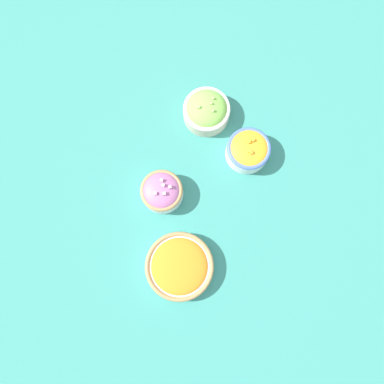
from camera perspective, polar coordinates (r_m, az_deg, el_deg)
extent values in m
plane|color=#337F75|center=(1.04, 0.00, -0.30)|extent=(3.00, 3.00, 0.00)
cylinder|color=white|center=(1.00, -1.90, -11.23)|extent=(0.18, 0.18, 0.04)
torus|color=#997A4C|center=(0.98, -1.93, -11.24)|extent=(0.18, 0.18, 0.01)
ellipsoid|color=orange|center=(0.98, -1.93, -11.24)|extent=(0.15, 0.15, 0.03)
cylinder|color=white|center=(1.02, -4.57, -0.03)|extent=(0.11, 0.11, 0.05)
torus|color=#997A4C|center=(0.99, -4.68, 0.23)|extent=(0.11, 0.11, 0.01)
ellipsoid|color=#9E5B8E|center=(0.99, -4.68, 0.23)|extent=(0.10, 0.10, 0.04)
cube|color=#C699C1|center=(0.97, -5.64, -0.21)|extent=(0.01, 0.01, 0.01)
cube|color=#C699C1|center=(0.97, -3.38, 0.76)|extent=(0.01, 0.01, 0.01)
cube|color=#C699C1|center=(0.97, -4.26, -0.23)|extent=(0.01, 0.01, 0.01)
cube|color=#C699C1|center=(0.98, -4.67, 1.78)|extent=(0.01, 0.01, 0.01)
cube|color=#C699C1|center=(0.97, -4.43, 1.02)|extent=(0.01, 0.01, 0.01)
cylinder|color=beige|center=(1.08, 2.21, 12.05)|extent=(0.13, 0.13, 0.05)
torus|color=silver|center=(1.06, 2.26, 12.55)|extent=(0.13, 0.13, 0.01)
ellipsoid|color=#7ABC4C|center=(1.06, 2.26, 12.55)|extent=(0.11, 0.11, 0.06)
ellipsoid|color=#99D166|center=(1.03, 1.13, 12.83)|extent=(0.01, 0.01, 0.01)
ellipsoid|color=#99D166|center=(1.04, 3.26, 14.09)|extent=(0.01, 0.01, 0.01)
ellipsoid|color=#99D166|center=(1.03, 3.26, 12.28)|extent=(0.01, 0.01, 0.01)
ellipsoid|color=#99D166|center=(1.03, 2.95, 13.37)|extent=(0.01, 0.01, 0.01)
ellipsoid|color=#99D166|center=(1.03, 0.80, 12.89)|extent=(0.01, 0.01, 0.01)
cylinder|color=white|center=(1.05, 8.46, 6.16)|extent=(0.12, 0.12, 0.05)
torus|color=#4766B7|center=(1.02, 8.68, 6.59)|extent=(0.12, 0.12, 0.01)
ellipsoid|color=orange|center=(1.02, 8.68, 6.59)|extent=(0.11, 0.11, 0.03)
cube|color=#F4A828|center=(1.01, 8.67, 7.58)|extent=(0.01, 0.01, 0.01)
cube|color=#F4A828|center=(1.00, 9.03, 5.96)|extent=(0.01, 0.01, 0.01)
cube|color=#F4A828|center=(1.00, 8.74, 6.21)|extent=(0.01, 0.01, 0.01)
cube|color=#F4A828|center=(1.01, 9.28, 7.83)|extent=(0.01, 0.01, 0.01)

